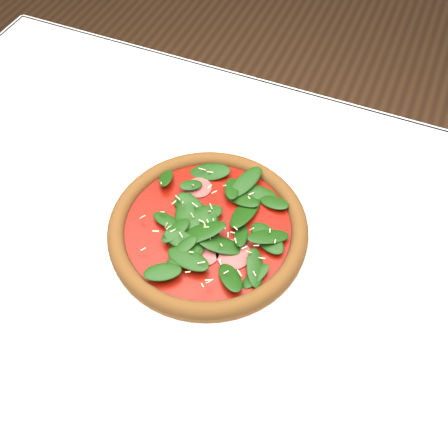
% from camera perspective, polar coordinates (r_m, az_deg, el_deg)
% --- Properties ---
extents(ground, '(6.00, 6.00, 0.00)m').
position_cam_1_polar(ground, '(1.47, -2.80, -17.73)').
color(ground, brown).
rests_on(ground, ground).
extents(dining_table, '(1.21, 0.81, 0.75)m').
position_cam_1_polar(dining_table, '(0.88, -4.49, -4.63)').
color(dining_table, white).
rests_on(dining_table, ground).
extents(plate, '(0.36, 0.36, 0.02)m').
position_cam_1_polar(plate, '(0.78, -1.81, -1.12)').
color(plate, white).
rests_on(plate, dining_table).
extents(pizza, '(0.35, 0.35, 0.04)m').
position_cam_1_polar(pizza, '(0.76, -1.85, -0.26)').
color(pizza, brown).
rests_on(pizza, plate).
extents(saucer_far, '(0.15, 0.15, 0.01)m').
position_cam_1_polar(saucer_far, '(0.93, 18.09, 7.46)').
color(saucer_far, white).
rests_on(saucer_far, dining_table).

